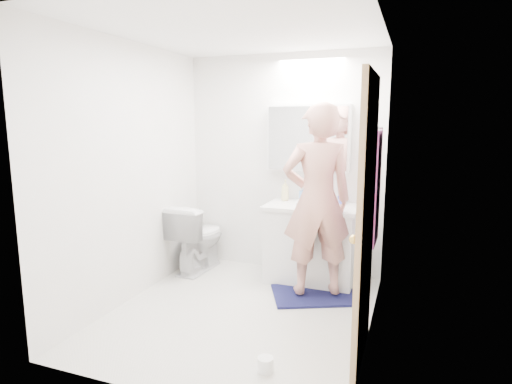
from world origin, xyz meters
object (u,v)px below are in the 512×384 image
at_px(vanity_cabinet, 311,245).
at_px(soap_bottle_b, 304,193).
at_px(medicine_cabinet, 309,138).
at_px(toilet_paper_roll, 265,364).
at_px(toilet, 198,237).
at_px(person, 317,200).
at_px(soap_bottle_a, 285,190).
at_px(toothbrush_cup, 342,200).

relative_size(vanity_cabinet, soap_bottle_b, 5.29).
relative_size(vanity_cabinet, medicine_cabinet, 1.02).
xyz_separation_m(soap_bottle_b, toilet_paper_roll, (0.23, -1.92, -0.86)).
distance_m(vanity_cabinet, soap_bottle_b, 0.56).
xyz_separation_m(toilet, person, (1.41, -0.27, 0.56)).
bearing_deg(soap_bottle_b, person, -64.58).
bearing_deg(vanity_cabinet, toilet, -174.87).
bearing_deg(person, soap_bottle_b, -89.20).
distance_m(medicine_cabinet, soap_bottle_b, 0.60).
relative_size(toilet, soap_bottle_a, 3.38).
xyz_separation_m(toilet, toilet_paper_roll, (1.38, -1.62, -0.34)).
bearing_deg(medicine_cabinet, toothbrush_cup, -7.46).
height_order(vanity_cabinet, medicine_cabinet, medicine_cabinet).
height_order(toilet, person, person).
bearing_deg(soap_bottle_b, medicine_cabinet, 44.83).
relative_size(toilet, person, 0.43).
bearing_deg(person, toilet_paper_roll, 63.80).
relative_size(person, soap_bottle_b, 10.59).
relative_size(vanity_cabinet, toothbrush_cup, 9.70).
bearing_deg(toilet, toilet_paper_roll, 133.84).
bearing_deg(toilet, soap_bottle_a, -160.77).
relative_size(vanity_cabinet, toilet, 1.17).
xyz_separation_m(person, toothbrush_cup, (0.14, 0.54, -0.08)).
relative_size(toilet, toothbrush_cup, 8.30).
bearing_deg(person, toothbrush_cup, -129.41).
xyz_separation_m(person, soap_bottle_b, (-0.27, 0.56, -0.04)).
relative_size(vanity_cabinet, person, 0.50).
bearing_deg(soap_bottle_b, vanity_cabinet, -53.41).
height_order(medicine_cabinet, toilet, medicine_cabinet).
bearing_deg(toilet, soap_bottle_b, -162.05).
bearing_deg(toothbrush_cup, medicine_cabinet, 172.54).
bearing_deg(toilet, toothbrush_cup, -166.47).
bearing_deg(medicine_cabinet, person, -68.18).
bearing_deg(toilet_paper_roll, vanity_cabinet, 93.20).
height_order(soap_bottle_b, toilet_paper_roll, soap_bottle_b).
distance_m(vanity_cabinet, toilet, 1.28).
bearing_deg(vanity_cabinet, toilet_paper_roll, -86.80).
height_order(soap_bottle_b, toothbrush_cup, soap_bottle_b).
relative_size(toilet, soap_bottle_b, 4.53).
distance_m(toilet, soap_bottle_b, 1.29).
distance_m(toilet, person, 1.55).
bearing_deg(toilet_paper_roll, person, 88.42).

